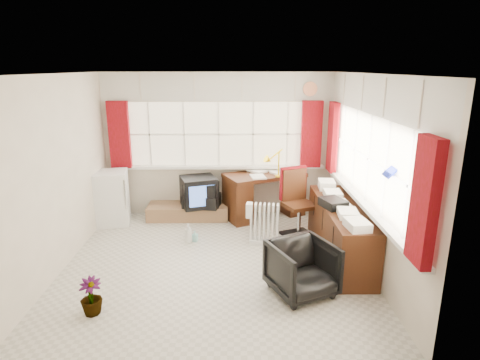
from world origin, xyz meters
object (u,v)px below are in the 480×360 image
object	(u,v)px
credenza	(340,230)
tv_bench	(188,211)
crt_tv	(199,192)
mini_fridge	(112,198)
desk_lamp	(279,158)
radiator	(264,228)
desk	(264,193)
task_chair	(296,200)
office_chair	(302,269)

from	to	relation	value
credenza	tv_bench	size ratio (longest dim) A/B	1.43
crt_tv	mini_fridge	distance (m)	1.46
desk_lamp	credenza	world-z (taller)	desk_lamp
radiator	desk_lamp	bearing A→B (deg)	72.71
desk	credenza	distance (m)	1.85
task_chair	credenza	distance (m)	0.95
radiator	tv_bench	size ratio (longest dim) A/B	0.46
tv_bench	crt_tv	distance (m)	0.44
desk_lamp	task_chair	size ratio (longest dim) A/B	0.44
mini_fridge	crt_tv	bearing A→B (deg)	5.82
desk	mini_fridge	distance (m)	2.61
radiator	office_chair	bearing A→B (deg)	-75.79
radiator	credenza	xyz separation A→B (m)	(1.02, -0.40, 0.13)
office_chair	crt_tv	xyz separation A→B (m)	(-1.40, 2.40, 0.19)
task_chair	mini_fridge	world-z (taller)	task_chair
office_chair	mini_fridge	size ratio (longest dim) A/B	0.77
task_chair	office_chair	distance (m)	1.77
desk	credenza	world-z (taller)	credenza
desk	crt_tv	distance (m)	1.16
office_chair	credenza	size ratio (longest dim) A/B	0.35
tv_bench	mini_fridge	size ratio (longest dim) A/B	1.54
desk_lamp	crt_tv	distance (m)	1.49
desk	task_chair	distance (m)	0.93
credenza	desk	bearing A→B (deg)	120.22
credenza	tv_bench	world-z (taller)	credenza
radiator	mini_fridge	size ratio (longest dim) A/B	0.71
office_chair	crt_tv	bearing A→B (deg)	96.02
office_chair	desk	bearing A→B (deg)	71.42
tv_bench	credenza	bearing A→B (deg)	-33.71
desk	mini_fridge	bearing A→B (deg)	-173.42
task_chair	desk	bearing A→B (deg)	117.82
desk_lamp	mini_fridge	distance (m)	2.89
desk	mini_fridge	size ratio (longest dim) A/B	1.68
task_chair	credenza	world-z (taller)	task_chair
desk_lamp	mini_fridge	bearing A→B (deg)	-178.41
office_chair	mini_fridge	world-z (taller)	mini_fridge
desk_lamp	tv_bench	world-z (taller)	desk_lamp
task_chair	office_chair	size ratio (longest dim) A/B	1.56
radiator	credenza	distance (m)	1.10
crt_tv	desk	bearing A→B (deg)	7.54
crt_tv	mini_fridge	size ratio (longest dim) A/B	0.77
credenza	desk_lamp	bearing A→B (deg)	117.44
office_chair	tv_bench	bearing A→B (deg)	98.69
task_chair	office_chair	xyz separation A→B (m)	(-0.18, -1.74, -0.26)
credenza	mini_fridge	size ratio (longest dim) A/B	2.20
office_chair	desk_lamp	bearing A→B (deg)	66.65
desk	desk_lamp	xyz separation A→B (m)	(0.22, -0.22, 0.68)
credenza	crt_tv	xyz separation A→B (m)	(-2.08, 1.45, 0.11)
crt_tv	credenza	bearing A→B (deg)	-34.87
office_chair	credenza	world-z (taller)	credenza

